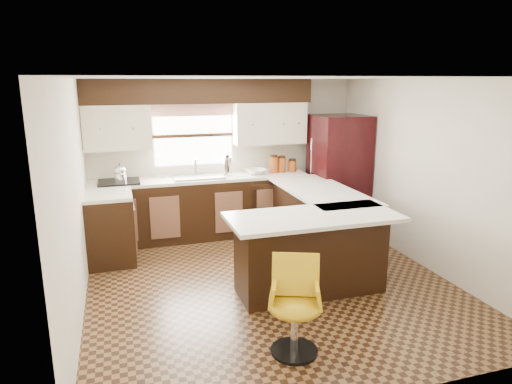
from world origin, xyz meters
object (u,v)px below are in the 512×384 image
object	(u,v)px
peninsula_long	(317,225)
refrigerator	(338,174)
peninsula_return	(311,254)
bar_chair	(295,308)

from	to	relation	value
peninsula_long	refrigerator	bearing A→B (deg)	50.03
peninsula_return	refrigerator	distance (m)	2.36
peninsula_return	refrigerator	bearing A→B (deg)	55.59
peninsula_return	refrigerator	xyz separation A→B (m)	(1.31, 1.91, 0.48)
peninsula_long	refrigerator	xyz separation A→B (m)	(0.78, 0.93, 0.48)
peninsula_long	bar_chair	xyz separation A→B (m)	(-1.15, -2.07, -0.01)
peninsula_return	refrigerator	size ratio (longest dim) A/B	0.89
bar_chair	refrigerator	bearing A→B (deg)	78.75
peninsula_long	bar_chair	world-z (taller)	peninsula_long
peninsula_long	refrigerator	world-z (taller)	refrigerator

